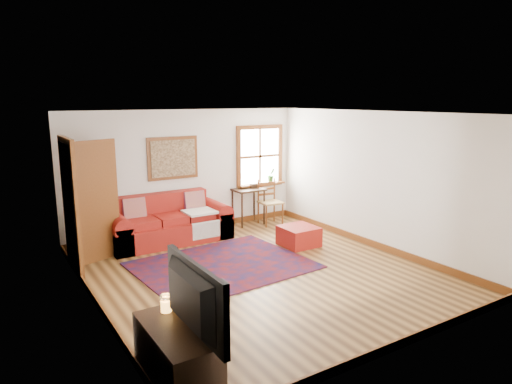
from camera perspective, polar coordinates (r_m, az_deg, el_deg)
ground at (r=7.37m, az=0.38°, el=-9.97°), size 5.50×5.50×0.00m
room_envelope at (r=6.95m, az=0.33°, el=2.84°), size 5.04×5.54×2.52m
window at (r=10.19m, az=0.67°, el=3.73°), size 1.18×0.20×1.38m
doorway at (r=7.88m, az=-20.57°, el=-1.17°), size 0.89×1.08×2.14m
framed_artwork at (r=9.21m, az=-10.33°, el=4.19°), size 1.05×0.07×0.85m
persian_rug at (r=7.65m, az=-4.21°, el=-9.10°), size 2.84×2.33×0.02m
red_leather_sofa at (r=8.98m, az=-10.85°, el=-4.18°), size 2.31×0.95×0.90m
red_ottoman at (r=8.62m, az=5.37°, el=-5.50°), size 0.64×0.64×0.36m
side_table at (r=9.92m, az=-0.97°, el=-0.30°), size 0.66×0.49×0.79m
ladder_back_chair at (r=9.97m, az=1.65°, el=-1.00°), size 0.50×0.48×0.98m
media_cabinet at (r=4.66m, az=-9.85°, el=-19.73°), size 0.49×1.10×0.60m
television at (r=4.23m, az=-9.05°, el=-13.25°), size 0.15×1.18×0.68m
candle_hurricane at (r=4.79m, az=-11.17°, el=-13.59°), size 0.12×0.12×0.18m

